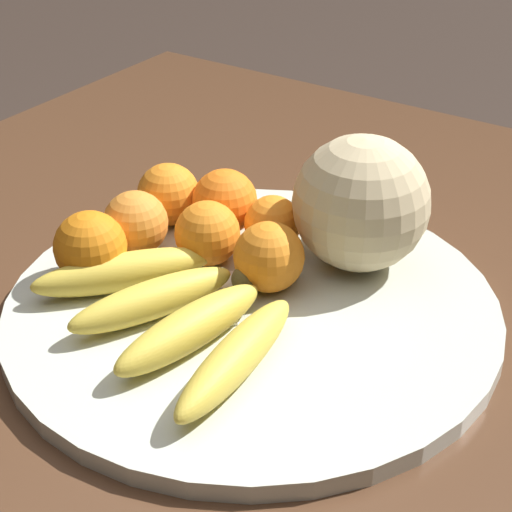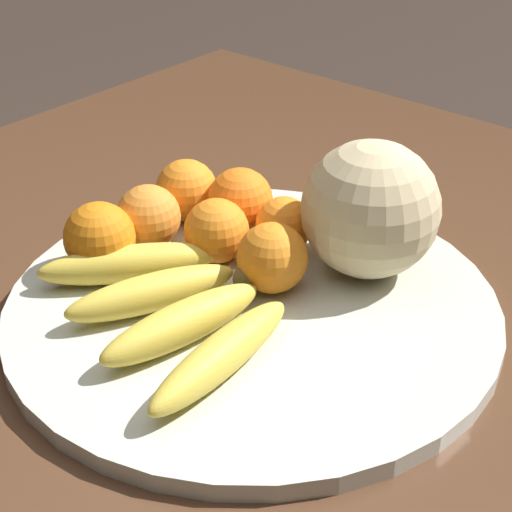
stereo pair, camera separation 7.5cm
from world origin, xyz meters
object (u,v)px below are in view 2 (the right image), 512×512
at_px(kitchen_table, 225,413).
at_px(orange_back_right, 149,217).
at_px(orange_front_left, 187,190).
at_px(orange_top_small, 240,200).
at_px(melon, 371,209).
at_px(orange_back_left, 284,225).
at_px(orange_front_right, 100,238).
at_px(fruit_bowl, 256,310).
at_px(orange_side_extra, 273,258).
at_px(produce_tag, 224,295).
at_px(banana_bunch, 171,306).
at_px(orange_mid_center, 217,231).

bearing_deg(kitchen_table, orange_back_right, 71.04).
distance_m(orange_front_left, orange_top_small, 0.06).
xyz_separation_m(kitchen_table, orange_top_small, (0.13, 0.10, 0.14)).
distance_m(melon, orange_top_small, 0.15).
xyz_separation_m(orange_back_left, orange_top_small, (0.00, 0.06, 0.01)).
bearing_deg(melon, orange_front_right, 130.16).
bearing_deg(fruit_bowl, orange_side_extra, 5.99).
distance_m(kitchen_table, produce_tag, 0.12).
bearing_deg(produce_tag, orange_front_right, 76.64).
bearing_deg(orange_front_right, kitchen_table, -85.50).
bearing_deg(produce_tag, orange_back_left, -26.01).
relative_size(kitchen_table, banana_bunch, 4.85).
distance_m(orange_front_left, orange_mid_center, 0.09).
xyz_separation_m(kitchen_table, melon, (0.15, -0.05, 0.17)).
xyz_separation_m(fruit_bowl, melon, (0.11, -0.04, 0.07)).
bearing_deg(banana_bunch, fruit_bowl, 170.02).
height_order(orange_mid_center, orange_back_left, orange_mid_center).
height_order(kitchen_table, melon, melon).
height_order(kitchen_table, orange_back_left, orange_back_left).
bearing_deg(produce_tag, orange_side_extra, -66.25).
distance_m(melon, produce_tag, 0.16).
relative_size(melon, orange_front_right, 1.90).
xyz_separation_m(fruit_bowl, produce_tag, (-0.01, 0.03, 0.01)).
xyz_separation_m(orange_back_left, orange_back_right, (-0.08, 0.11, 0.00)).
distance_m(fruit_bowl, orange_front_left, 0.18).
bearing_deg(orange_top_small, orange_back_right, 149.86).
relative_size(banana_bunch, produce_tag, 2.78).
xyz_separation_m(fruit_bowl, orange_top_small, (0.09, 0.10, 0.04)).
relative_size(orange_front_left, produce_tag, 0.73).
relative_size(orange_front_right, orange_mid_center, 1.08).
bearing_deg(orange_back_right, produce_tag, -99.97).
xyz_separation_m(banana_bunch, orange_side_extra, (0.10, -0.03, 0.01)).
xyz_separation_m(orange_front_right, orange_top_small, (0.14, -0.05, -0.00)).
height_order(banana_bunch, orange_side_extra, orange_side_extra).
bearing_deg(fruit_bowl, produce_tag, 110.33).
bearing_deg(orange_front_right, melon, -49.84).
height_order(kitchen_table, orange_front_left, orange_front_left).
height_order(orange_back_left, produce_tag, orange_back_left).
bearing_deg(produce_tag, orange_top_small, 2.42).
height_order(orange_back_left, orange_top_small, orange_top_small).
bearing_deg(orange_back_left, melon, -74.20).
xyz_separation_m(melon, orange_front_left, (-0.04, 0.20, -0.03)).
distance_m(kitchen_table, orange_front_left, 0.24).
bearing_deg(melon, orange_back_right, 118.24).
bearing_deg(orange_side_extra, banana_bunch, 162.05).
relative_size(melon, orange_back_left, 2.30).
xyz_separation_m(banana_bunch, orange_back_left, (0.16, 0.00, 0.01)).
bearing_deg(fruit_bowl, banana_bunch, 153.88).
distance_m(orange_front_left, orange_back_left, 0.12).
xyz_separation_m(orange_mid_center, orange_side_extra, (-0.01, -0.08, 0.00)).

